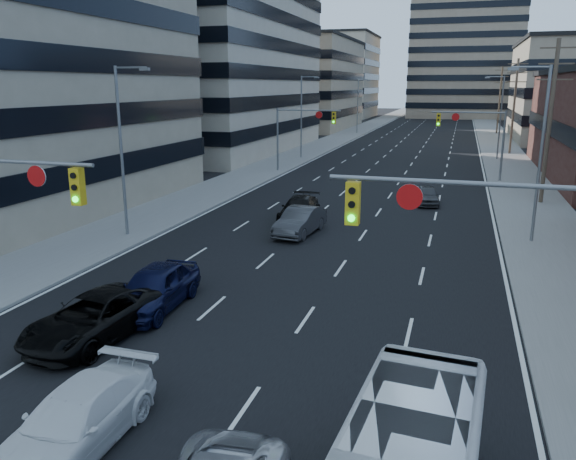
# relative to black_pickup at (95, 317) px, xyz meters

# --- Properties ---
(road_surface) EXTENTS (18.00, 300.00, 0.02)m
(road_surface) POSITION_rel_black_pickup_xyz_m (4.37, 121.41, -0.72)
(road_surface) COLOR black
(road_surface) RESTS_ON ground
(sidewalk_left) EXTENTS (5.00, 300.00, 0.15)m
(sidewalk_left) POSITION_rel_black_pickup_xyz_m (-7.13, 121.41, -0.65)
(sidewalk_left) COLOR slate
(sidewalk_left) RESTS_ON ground
(sidewalk_right) EXTENTS (5.00, 300.00, 0.15)m
(sidewalk_right) POSITION_rel_black_pickup_xyz_m (15.87, 121.41, -0.65)
(sidewalk_right) COLOR slate
(sidewalk_right) RESTS_ON ground
(office_left_mid) EXTENTS (26.00, 34.00, 28.00)m
(office_left_mid) POSITION_rel_black_pickup_xyz_m (-22.63, 51.41, 13.27)
(office_left_mid) COLOR #ADA089
(office_left_mid) RESTS_ON ground
(office_left_far) EXTENTS (20.00, 30.00, 16.00)m
(office_left_far) POSITION_rel_black_pickup_xyz_m (-19.63, 91.41, 7.27)
(office_left_far) COLOR gray
(office_left_far) RESTS_ON ground
(bg_block_left) EXTENTS (24.00, 24.00, 20.00)m
(bg_block_left) POSITION_rel_black_pickup_xyz_m (-23.63, 131.41, 9.27)
(bg_block_left) COLOR #ADA089
(bg_block_left) RESTS_ON ground
(signal_near_right) EXTENTS (6.59, 0.33, 6.00)m
(signal_near_right) POSITION_rel_black_pickup_xyz_m (11.82, -0.59, 3.60)
(signal_near_right) COLOR slate
(signal_near_right) RESTS_ON ground
(signal_far_left) EXTENTS (6.09, 0.33, 6.00)m
(signal_far_left) POSITION_rel_black_pickup_xyz_m (-3.32, 36.41, 3.57)
(signal_far_left) COLOR slate
(signal_far_left) RESTS_ON ground
(signal_far_right) EXTENTS (6.09, 0.33, 6.00)m
(signal_far_right) POSITION_rel_black_pickup_xyz_m (12.05, 36.41, 3.57)
(signal_far_right) COLOR slate
(signal_far_right) RESTS_ON ground
(utility_pole_block) EXTENTS (2.20, 0.28, 11.00)m
(utility_pole_block) POSITION_rel_black_pickup_xyz_m (16.57, 27.41, 5.05)
(utility_pole_block) COLOR #4C3D2D
(utility_pole_block) RESTS_ON ground
(utility_pole_midblock) EXTENTS (2.20, 0.28, 11.00)m
(utility_pole_midblock) POSITION_rel_black_pickup_xyz_m (16.57, 57.41, 5.05)
(utility_pole_midblock) COLOR #4C3D2D
(utility_pole_midblock) RESTS_ON ground
(utility_pole_distant) EXTENTS (2.20, 0.28, 11.00)m
(utility_pole_distant) POSITION_rel_black_pickup_xyz_m (16.57, 87.41, 5.05)
(utility_pole_distant) COLOR #4C3D2D
(utility_pole_distant) RESTS_ON ground
(streetlight_left_near) EXTENTS (2.03, 0.22, 9.00)m
(streetlight_left_near) POSITION_rel_black_pickup_xyz_m (-5.97, 11.41, 4.32)
(streetlight_left_near) COLOR slate
(streetlight_left_near) RESTS_ON ground
(streetlight_left_mid) EXTENTS (2.03, 0.22, 9.00)m
(streetlight_left_mid) POSITION_rel_black_pickup_xyz_m (-5.97, 46.41, 4.32)
(streetlight_left_mid) COLOR slate
(streetlight_left_mid) RESTS_ON ground
(streetlight_left_far) EXTENTS (2.03, 0.22, 9.00)m
(streetlight_left_far) POSITION_rel_black_pickup_xyz_m (-5.97, 81.41, 4.32)
(streetlight_left_far) COLOR slate
(streetlight_left_far) RESTS_ON ground
(streetlight_right_near) EXTENTS (2.03, 0.22, 9.00)m
(streetlight_right_near) POSITION_rel_black_pickup_xyz_m (14.71, 16.41, 4.32)
(streetlight_right_near) COLOR slate
(streetlight_right_near) RESTS_ON ground
(streetlight_right_far) EXTENTS (2.03, 0.22, 9.00)m
(streetlight_right_far) POSITION_rel_black_pickup_xyz_m (14.71, 51.41, 4.32)
(streetlight_right_far) COLOR slate
(streetlight_right_far) RESTS_ON ground
(black_pickup) EXTENTS (3.00, 5.49, 1.46)m
(black_pickup) POSITION_rel_black_pickup_xyz_m (0.00, 0.00, 0.00)
(black_pickup) COLOR black
(black_pickup) RESTS_ON ground
(white_van) EXTENTS (1.94, 4.76, 1.38)m
(white_van) POSITION_rel_black_pickup_xyz_m (3.08, -5.06, -0.04)
(white_van) COLOR silver
(white_van) RESTS_ON ground
(sedan_blue) EXTENTS (2.15, 4.89, 1.64)m
(sedan_blue) POSITION_rel_black_pickup_xyz_m (0.59, 2.80, 0.09)
(sedan_blue) COLOR black
(sedan_blue) RESTS_ON ground
(sedan_grey_center) EXTENTS (2.04, 4.67, 1.49)m
(sedan_grey_center) POSITION_rel_black_pickup_xyz_m (2.77, 14.68, 0.02)
(sedan_grey_center) COLOR #363739
(sedan_grey_center) RESTS_ON ground
(sedan_black_far) EXTENTS (2.32, 5.01, 1.42)m
(sedan_black_far) POSITION_rel_black_pickup_xyz_m (1.82, 17.84, -0.02)
(sedan_black_far) COLOR black
(sedan_black_far) RESTS_ON ground
(sedan_grey_right) EXTENTS (2.02, 3.93, 1.28)m
(sedan_grey_right) POSITION_rel_black_pickup_xyz_m (8.97, 25.06, -0.09)
(sedan_grey_right) COLOR #3A3A3D
(sedan_grey_right) RESTS_ON ground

